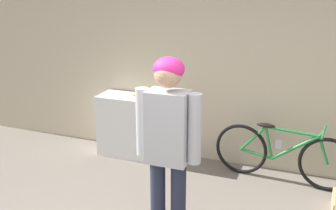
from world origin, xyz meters
The scene contains 5 objects.
wall_back centered at (0.00, 2.81, 1.30)m, with size 8.00×0.07×2.60m.
side_shelf centered at (-1.34, 2.55, 0.42)m, with size 0.95×0.42×0.84m.
person centered at (-0.20, 0.87, 1.06)m, with size 0.57×0.25×1.73m.
bicycle centered at (0.63, 2.48, 0.35)m, with size 1.64×0.46×0.72m.
banana centered at (-1.20, 2.55, 0.86)m, with size 0.32×0.09×0.04m.
Camera 1 is at (0.91, -1.97, 2.28)m, focal length 42.00 mm.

